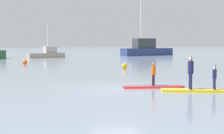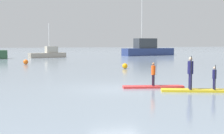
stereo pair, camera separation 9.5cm
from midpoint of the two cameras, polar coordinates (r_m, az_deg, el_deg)
The scene contains 10 objects.
ground_plane at distance 15.76m, azimuth 1.09°, elevation -3.95°, with size 240.00×240.00×0.00m, color gray.
paddleboard_near at distance 16.45m, azimuth 7.39°, elevation -3.45°, with size 3.10×1.24×0.10m.
paddler_child_solo at distance 16.38m, azimuth 7.40°, elevation -1.00°, with size 0.25×0.40×1.17m.
paddleboard_far at distance 15.63m, azimuth 14.79°, elevation -3.98°, with size 3.28×1.81×0.10m.
paddler_adult at distance 15.46m, azimuth 13.74°, elevation -0.66°, with size 0.34×0.46×1.55m.
paddler_child_front at distance 15.71m, azimuth 17.66°, elevation -1.64°, with size 0.24×0.36×1.14m.
fishing_boat_green_midground at distance 48.79m, azimuth -11.04°, elevation 2.30°, with size 5.59×2.73×5.05m.
motor_boat_small_navy at distance 55.55m, azimuth 6.26°, elevation 3.12°, with size 9.64×4.01×9.47m.
mooring_buoy_near at distance 34.54m, azimuth -14.80°, elevation 0.87°, with size 0.50×0.50×0.50m, color orange.
mooring_buoy_mid at distance 28.09m, azimuth 2.38°, elevation 0.20°, with size 0.46×0.46×0.46m, color orange.
Camera 2 is at (-4.97, -14.77, 2.29)m, focal length 52.21 mm.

